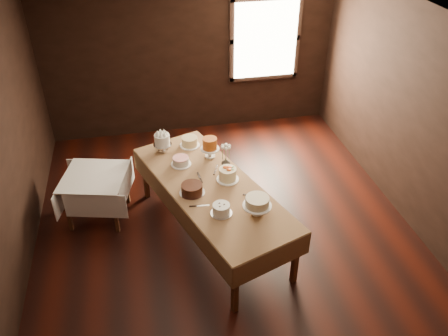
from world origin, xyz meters
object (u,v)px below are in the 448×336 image
cake_chocolate (192,189)px  cake_server_b (256,196)px  cake_server_e (203,206)px  cake_speckled (190,142)px  cake_flowers (228,175)px  cake_caramel (210,149)px  cake_lattice (181,162)px  cake_cream (257,206)px  cake_server_c (199,175)px  cake_meringue (162,143)px  side_table (95,180)px  cake_server_d (216,168)px  display_table (211,189)px  flower_vase (226,162)px  cake_swirl (221,210)px

cake_chocolate → cake_server_b: 0.79m
cake_server_b → cake_server_e: (-0.66, -0.05, 0.00)m
cake_speckled → cake_flowers: 0.98m
cake_caramel → cake_lattice: bearing=-164.7°
cake_speckled → cake_flowers: bearing=-69.0°
cake_caramel → cake_cream: (0.31, -1.29, -0.02)m
cake_chocolate → cake_flowers: 0.52m
cake_cream → cake_server_c: 1.03m
cake_server_b → cake_server_c: (-0.61, 0.57, 0.00)m
cake_lattice → cake_server_b: bearing=-47.2°
cake_meringue → cake_server_b: 1.62m
cake_lattice → cake_caramel: (0.41, 0.11, 0.08)m
cake_meringue → cake_caramel: 0.68m
side_table → cake_chocolate: cake_chocolate is taller
cake_speckled → cake_cream: 1.71m
cake_server_d → cake_server_b: bearing=-130.8°
display_table → cake_cream: size_ratio=7.46×
flower_vase → cake_server_d: bearing=-175.0°
cake_caramel → cake_server_b: bearing=-68.3°
cake_lattice → cake_chocolate: (0.05, -0.64, 0.01)m
cake_lattice → cake_flowers: bearing=-40.8°
cake_caramel → cake_chocolate: size_ratio=0.95×
cake_server_c → cake_flowers: bearing=-120.9°
cake_chocolate → cake_server_c: bearing=68.0°
cake_swirl → cake_server_c: bearing=99.4°
cake_cream → cake_lattice: bearing=121.7°
cake_caramel → cake_server_e: (-0.27, -1.03, -0.12)m
cake_chocolate → cake_cream: cake_cream is taller
cake_lattice → cake_flowers: cake_flowers is taller
cake_meringue → cake_server_b: cake_meringue is taller
cake_swirl → cake_flowers: bearing=71.7°
cake_cream → cake_server_e: size_ratio=1.56×
cake_chocolate → cake_server_e: bearing=-71.6°
display_table → cake_lattice: cake_lattice is taller
cake_caramel → cake_cream: cake_caramel is taller
cake_server_b → cake_server_d: same height
cake_speckled → cake_lattice: 0.49m
cake_lattice → cake_caramel: cake_caramel is taller
cake_swirl → cake_server_e: cake_swirl is taller
cake_meringue → cake_lattice: (0.20, -0.39, -0.07)m
flower_vase → cake_cream: bearing=-81.7°
cake_meringue → cake_cream: cake_meringue is taller
flower_vase → cake_caramel: bearing=120.8°
display_table → cake_meringue: 1.08m
cake_flowers → cake_server_d: size_ratio=1.20×
display_table → cake_lattice: bearing=119.7°
cake_caramel → flower_vase: 0.32m
cake_chocolate → cake_server_b: bearing=-16.6°
cake_server_d → display_table: bearing=-178.2°
cake_server_b → cake_chocolate: bearing=-175.1°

